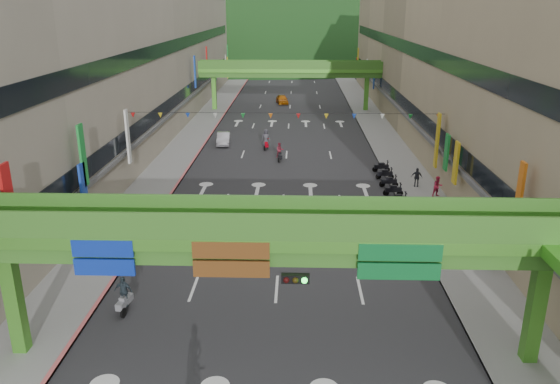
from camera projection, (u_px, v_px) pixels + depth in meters
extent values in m
cube|color=#28282B|center=(288.00, 133.00, 65.39)|extent=(18.00, 140.00, 0.02)
cube|color=gray|center=(197.00, 132.00, 65.69)|extent=(4.00, 140.00, 0.15)
cube|color=gray|center=(380.00, 133.00, 65.05)|extent=(4.00, 140.00, 0.15)
cube|color=#CC5959|center=(213.00, 132.00, 65.63)|extent=(0.20, 140.00, 0.18)
cube|color=gray|center=(364.00, 133.00, 65.10)|extent=(0.20, 140.00, 0.18)
cube|color=#9E937F|center=(124.00, 51.00, 62.86)|extent=(12.00, 95.00, 19.00)
cube|color=black|center=(179.00, 98.00, 64.41)|extent=(0.08, 90.25, 1.40)
cube|color=black|center=(176.00, 45.00, 62.46)|extent=(0.08, 90.25, 1.40)
cube|color=gray|center=(456.00, 52.00, 61.77)|extent=(12.00, 95.00, 19.00)
cube|color=black|center=(399.00, 99.00, 63.66)|extent=(0.08, 90.25, 1.40)
cube|color=black|center=(403.00, 46.00, 61.71)|extent=(0.08, 90.25, 1.40)
cube|color=#4C9E2D|center=(271.00, 236.00, 21.93)|extent=(28.00, 2.20, 0.50)
cube|color=#387223|center=(271.00, 249.00, 22.13)|extent=(28.00, 1.76, 0.70)
cube|color=#4C9E2D|center=(15.00, 305.00, 23.33)|extent=(0.60, 0.60, 4.80)
cube|color=#4C9E2D|center=(535.00, 313.00, 22.70)|extent=(0.60, 0.60, 4.80)
cube|color=#387223|center=(270.00, 227.00, 20.69)|extent=(28.00, 0.12, 1.10)
cube|color=#387223|center=(272.00, 208.00, 22.65)|extent=(28.00, 0.12, 1.10)
cube|color=navy|center=(104.00, 259.00, 21.29)|extent=(2.40, 0.12, 1.50)
cube|color=#593314|center=(231.00, 261.00, 21.15)|extent=(3.00, 0.12, 1.50)
cube|color=#0C5926|center=(399.00, 263.00, 20.96)|extent=(3.20, 0.12, 1.50)
cube|color=black|center=(295.00, 278.00, 21.14)|extent=(1.10, 0.28, 0.35)
cube|color=#4C9E2D|center=(290.00, 70.00, 77.71)|extent=(28.00, 2.20, 0.50)
cube|color=#387223|center=(290.00, 75.00, 77.91)|extent=(28.00, 1.76, 0.70)
cube|color=#4C9E2D|center=(214.00, 93.00, 79.12)|extent=(0.60, 0.60, 4.80)
cube|color=#4C9E2D|center=(366.00, 94.00, 78.48)|extent=(0.60, 0.60, 4.80)
cube|color=#387223|center=(290.00, 65.00, 76.47)|extent=(28.00, 0.12, 1.10)
cube|color=#387223|center=(290.00, 64.00, 78.44)|extent=(28.00, 0.12, 1.10)
ellipsoid|color=#1C4419|center=(246.00, 54.00, 169.83)|extent=(168.00, 140.00, 112.00)
ellipsoid|color=#1C4419|center=(367.00, 50.00, 187.58)|extent=(208.00, 176.00, 128.00)
cylinder|color=black|center=(284.00, 113.00, 44.48)|extent=(26.00, 0.03, 0.03)
cone|color=red|center=(133.00, 115.00, 44.92)|extent=(0.36, 0.36, 0.40)
cone|color=gold|center=(160.00, 115.00, 44.85)|extent=(0.36, 0.36, 0.40)
cone|color=#193FB2|center=(188.00, 116.00, 44.79)|extent=(0.36, 0.36, 0.40)
cone|color=silver|center=(215.00, 116.00, 44.72)|extent=(0.36, 0.36, 0.40)
cone|color=#198C33|center=(243.00, 116.00, 44.65)|extent=(0.36, 0.36, 0.40)
cone|color=orange|center=(271.00, 116.00, 44.59)|extent=(0.36, 0.36, 0.40)
cone|color=red|center=(298.00, 116.00, 44.52)|extent=(0.36, 0.36, 0.40)
cone|color=gold|center=(326.00, 116.00, 44.46)|extent=(0.36, 0.36, 0.40)
cone|color=#193FB2|center=(354.00, 117.00, 44.39)|extent=(0.36, 0.36, 0.40)
cone|color=silver|center=(382.00, 117.00, 44.33)|extent=(0.36, 0.36, 0.40)
cone|color=#198C33|center=(410.00, 117.00, 44.26)|extent=(0.36, 0.36, 0.40)
cone|color=orange|center=(438.00, 117.00, 44.20)|extent=(0.36, 0.36, 0.40)
cube|color=black|center=(280.00, 156.00, 53.53)|extent=(0.55, 1.34, 0.35)
cube|color=black|center=(280.00, 153.00, 53.45)|extent=(0.38, 0.59, 0.18)
cube|color=black|center=(281.00, 149.00, 53.88)|extent=(0.55, 0.14, 0.06)
cylinder|color=black|center=(281.00, 157.00, 54.14)|extent=(0.18, 0.51, 0.50)
cylinder|color=black|center=(279.00, 160.00, 53.11)|extent=(0.18, 0.51, 0.50)
imported|color=maroon|center=(280.00, 150.00, 53.35)|extent=(0.80, 0.67, 1.49)
cube|color=gray|center=(124.00, 302.00, 27.14)|extent=(0.56, 1.34, 0.35)
cube|color=gray|center=(124.00, 297.00, 27.06)|extent=(0.39, 0.59, 0.18)
cube|color=gray|center=(125.00, 288.00, 27.50)|extent=(0.55, 0.15, 0.06)
cylinder|color=black|center=(126.00, 301.00, 27.76)|extent=(0.18, 0.51, 0.50)
cylinder|color=black|center=(124.00, 313.00, 26.73)|extent=(0.18, 0.51, 0.50)
imported|color=#27343C|center=(123.00, 291.00, 26.95)|extent=(0.99, 0.54, 1.60)
cube|color=#8C000D|center=(266.00, 144.00, 57.83)|extent=(0.61, 1.34, 0.35)
cube|color=#8C000D|center=(266.00, 142.00, 57.75)|extent=(0.41, 0.60, 0.18)
cube|color=#8C000D|center=(267.00, 139.00, 58.18)|extent=(0.55, 0.17, 0.06)
cylinder|color=black|center=(267.00, 146.00, 58.44)|extent=(0.20, 0.51, 0.50)
cylinder|color=black|center=(265.00, 148.00, 57.43)|extent=(0.20, 0.51, 0.50)
imported|color=#3C3B43|center=(266.00, 138.00, 57.60)|extent=(1.01, 0.76, 1.85)
cube|color=black|center=(403.00, 209.00, 39.53)|extent=(1.33, 0.46, 0.35)
cube|color=black|center=(404.00, 206.00, 39.45)|extent=(0.57, 0.35, 0.18)
cube|color=black|center=(412.00, 203.00, 39.31)|extent=(0.11, 0.55, 0.06)
cylinder|color=black|center=(411.00, 213.00, 39.57)|extent=(0.51, 0.14, 0.50)
cylinder|color=black|center=(395.00, 212.00, 39.69)|extent=(0.51, 0.14, 0.50)
cube|color=black|center=(398.00, 199.00, 41.61)|extent=(1.33, 0.46, 0.35)
cube|color=black|center=(398.00, 196.00, 41.53)|extent=(0.57, 0.35, 0.18)
cube|color=black|center=(406.00, 193.00, 41.39)|extent=(0.11, 0.55, 0.06)
cylinder|color=black|center=(405.00, 203.00, 41.65)|extent=(0.51, 0.14, 0.50)
cylinder|color=black|center=(390.00, 202.00, 41.77)|extent=(0.51, 0.14, 0.50)
cube|color=black|center=(393.00, 189.00, 43.69)|extent=(1.33, 0.46, 0.35)
cube|color=black|center=(393.00, 187.00, 43.61)|extent=(0.57, 0.35, 0.18)
cube|color=black|center=(401.00, 184.00, 43.47)|extent=(0.11, 0.55, 0.06)
cylinder|color=black|center=(400.00, 193.00, 43.73)|extent=(0.51, 0.14, 0.50)
cylinder|color=black|center=(386.00, 193.00, 43.85)|extent=(0.51, 0.14, 0.50)
cube|color=black|center=(389.00, 181.00, 45.77)|extent=(1.33, 0.46, 0.35)
cube|color=black|center=(389.00, 178.00, 45.69)|extent=(0.57, 0.35, 0.18)
cube|color=black|center=(396.00, 176.00, 45.55)|extent=(0.11, 0.55, 0.06)
cylinder|color=black|center=(395.00, 185.00, 45.81)|extent=(0.51, 0.14, 0.50)
cylinder|color=black|center=(382.00, 184.00, 45.93)|extent=(0.51, 0.14, 0.50)
cube|color=black|center=(385.00, 173.00, 47.85)|extent=(1.33, 0.46, 0.35)
cube|color=black|center=(385.00, 171.00, 47.77)|extent=(0.57, 0.35, 0.18)
cube|color=black|center=(392.00, 168.00, 47.63)|extent=(0.11, 0.55, 0.06)
cylinder|color=black|center=(391.00, 177.00, 47.89)|extent=(0.51, 0.14, 0.50)
cylinder|color=black|center=(378.00, 176.00, 48.01)|extent=(0.51, 0.14, 0.50)
cube|color=black|center=(381.00, 166.00, 49.93)|extent=(1.33, 0.46, 0.35)
cube|color=black|center=(381.00, 164.00, 49.85)|extent=(0.57, 0.35, 0.18)
cube|color=black|center=(388.00, 161.00, 49.71)|extent=(0.11, 0.55, 0.06)
cylinder|color=black|center=(387.00, 170.00, 49.97)|extent=(0.51, 0.14, 0.50)
cylinder|color=black|center=(375.00, 169.00, 50.09)|extent=(0.51, 0.14, 0.50)
imported|color=#B0AEB7|center=(224.00, 139.00, 59.89)|extent=(1.62, 4.00, 1.29)
imported|color=#C2690F|center=(282.00, 99.00, 84.73)|extent=(2.19, 4.15, 1.34)
imported|color=#C22142|center=(437.00, 188.00, 43.12)|extent=(0.97, 0.87, 1.65)
imported|color=#212229|center=(416.00, 179.00, 45.56)|extent=(1.00, 0.64, 1.58)
imported|color=navy|center=(491.00, 258.00, 31.17)|extent=(0.82, 0.54, 1.71)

